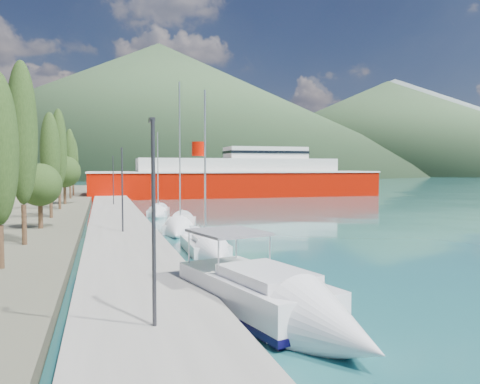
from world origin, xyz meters
name	(u,v)px	position (x,y,z in m)	size (l,w,h in m)	color
ground	(138,186)	(0.00, 120.00, 0.00)	(1400.00, 1400.00, 0.00)	#1F5C5D
quay	(117,219)	(-9.00, 26.00, 0.40)	(5.00, 88.00, 0.80)	gray
hills_far	(212,116)	(138.59, 618.73, 77.39)	(1480.00, 900.00, 180.00)	slate
hills_near	(231,117)	(98.04, 372.50, 49.18)	(1010.00, 520.00, 115.00)	#334D2E
tree_row	(57,162)	(-14.99, 32.98, 6.05)	(4.08, 61.46, 11.37)	#47301E
lamp_posts	(121,185)	(-9.00, 15.21, 4.08)	(0.15, 47.75, 6.06)	#2D2D33
motor_cruiser	(281,309)	(-4.65, -6.50, 0.61)	(5.21, 10.39, 3.68)	black
sailboat_near	(210,251)	(-4.12, 6.52, 0.30)	(2.47, 7.86, 11.23)	silver
sailboat_mid	(179,229)	(-4.34, 17.14, 0.33)	(4.54, 9.85, 13.72)	silver
sailboat_far	(157,214)	(-4.55, 30.90, 0.29)	(3.56, 7.32, 10.31)	silver
ferry	(239,179)	(14.28, 62.99, 3.24)	(53.84, 12.29, 10.66)	#AC0D00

